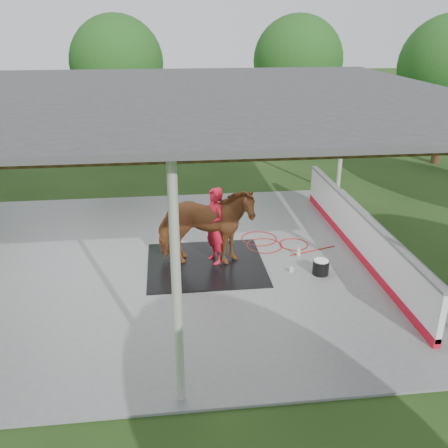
{
  "coord_description": "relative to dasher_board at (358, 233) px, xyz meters",
  "views": [
    {
      "loc": [
        -0.06,
        -10.9,
        5.51
      ],
      "look_at": [
        1.18,
        -0.42,
        1.17
      ],
      "focal_mm": 40.0,
      "sensor_mm": 36.0,
      "label": 1
    }
  ],
  "objects": [
    {
      "name": "dasher_board",
      "position": [
        0.0,
        0.0,
        0.0
      ],
      "size": [
        0.16,
        8.0,
        1.15
      ],
      "color": "red",
      "rests_on": "concrete_slab"
    },
    {
      "name": "rubber_mat",
      "position": [
        -3.83,
        -0.21,
        -0.53
      ],
      "size": [
        2.77,
        2.6,
        0.02
      ],
      "primitive_type": "cube",
      "color": "black",
      "rests_on": "concrete_slab"
    },
    {
      "name": "pavilion_structure",
      "position": [
        -4.6,
        -0.0,
        3.37
      ],
      "size": [
        12.6,
        10.6,
        4.05
      ],
      "color": "beige",
      "rests_on": "ground"
    },
    {
      "name": "soap_bottle_b",
      "position": [
        -1.88,
        -0.84,
        -0.46
      ],
      "size": [
        0.11,
        0.11,
        0.17
      ],
      "primitive_type": "imported",
      "rotation": [
        0.0,
        0.0,
        -0.64
      ],
      "color": "#338CD8",
      "rests_on": "concrete_slab"
    },
    {
      "name": "wash_bucket",
      "position": [
        -1.23,
        -0.99,
        -0.36
      ],
      "size": [
        0.38,
        0.38,
        0.35
      ],
      "color": "black",
      "rests_on": "concrete_slab"
    },
    {
      "name": "handler",
      "position": [
        -3.59,
        -0.07,
        0.39
      ],
      "size": [
        0.67,
        0.8,
        1.87
      ],
      "primitive_type": "imported",
      "rotation": [
        0.0,
        0.0,
        -1.2
      ],
      "color": "red",
      "rests_on": "concrete_slab"
    },
    {
      "name": "horse",
      "position": [
        -3.83,
        -0.21,
        0.45
      ],
      "size": [
        2.42,
        1.36,
        1.94
      ],
      "primitive_type": "imported",
      "rotation": [
        0.0,
        0.0,
        1.43
      ],
      "color": "brown",
      "rests_on": "rubber_mat"
    },
    {
      "name": "hose_coil",
      "position": [
        -2.04,
        0.84,
        -0.53
      ],
      "size": [
        2.35,
        1.61,
        0.02
      ],
      "color": "#A9140C",
      "rests_on": "concrete_slab"
    },
    {
      "name": "soap_bottle_a",
      "position": [
        -1.5,
        -0.02,
        -0.41
      ],
      "size": [
        0.11,
        0.11,
        0.26
      ],
      "primitive_type": "imported",
      "rotation": [
        0.0,
        0.0,
        0.07
      ],
      "color": "silver",
      "rests_on": "concrete_slab"
    },
    {
      "name": "concrete_slab",
      "position": [
        -4.6,
        0.0,
        -0.57
      ],
      "size": [
        12.0,
        10.0,
        0.05
      ],
      "primitive_type": "cube",
      "color": "slate",
      "rests_on": "ground"
    },
    {
      "name": "ground",
      "position": [
        -4.6,
        0.0,
        -0.59
      ],
      "size": [
        100.0,
        100.0,
        0.0
      ],
      "primitive_type": "plane",
      "color": "#1E3814"
    },
    {
      "name": "tree_belt",
      "position": [
        -4.3,
        0.9,
        3.2
      ],
      "size": [
        28.0,
        28.0,
        5.8
      ],
      "color": "#382314",
      "rests_on": "ground"
    }
  ]
}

